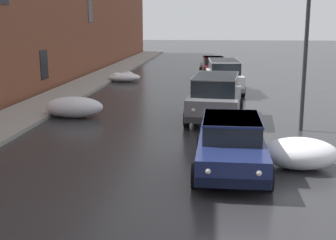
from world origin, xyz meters
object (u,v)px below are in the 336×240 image
at_px(suv_white_parked_kerbside_mid, 224,75).
at_px(street_lamp_post, 306,41).
at_px(sedan_darkblue_approaching_near_lane, 231,143).
at_px(sedan_maroon_parked_far_down_block, 214,66).
at_px(suv_grey_parked_kerbside_close, 216,96).

distance_m(suv_white_parked_kerbside_mid, street_lamp_post, 9.49).
distance_m(sedan_darkblue_approaching_near_lane, sedan_maroon_parked_far_down_block, 21.32).
distance_m(suv_white_parked_kerbside_mid, sedan_maroon_parked_far_down_block, 7.65).
xyz_separation_m(sedan_darkblue_approaching_near_lane, suv_white_parked_kerbside_mid, (0.08, 13.70, 0.24)).
bearing_deg(sedan_darkblue_approaching_near_lane, sedan_maroon_parked_far_down_block, 91.32).
height_order(suv_grey_parked_kerbside_close, sedan_maroon_parked_far_down_block, suv_grey_parked_kerbside_close).
bearing_deg(suv_white_parked_kerbside_mid, street_lamp_post, -73.47).
bearing_deg(sedan_darkblue_approaching_near_lane, suv_grey_parked_kerbside_close, 93.50).
bearing_deg(sedan_darkblue_approaching_near_lane, street_lamp_post, 60.86).
bearing_deg(suv_grey_parked_kerbside_close, suv_white_parked_kerbside_mid, 86.40).
relative_size(sedan_darkblue_approaching_near_lane, suv_grey_parked_kerbside_close, 0.92).
relative_size(suv_white_parked_kerbside_mid, street_lamp_post, 0.85).
relative_size(sedan_darkblue_approaching_near_lane, street_lamp_post, 0.75).
distance_m(suv_grey_parked_kerbside_close, street_lamp_post, 4.08).
relative_size(suv_grey_parked_kerbside_close, sedan_maroon_parked_far_down_block, 1.07).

